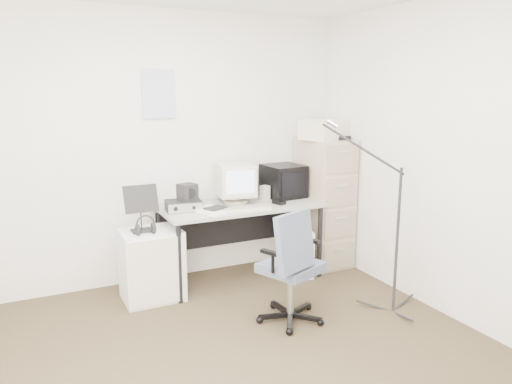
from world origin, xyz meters
name	(u,v)px	position (x,y,z in m)	size (l,w,h in m)	color
floor	(244,367)	(0.00, 0.00, -0.01)	(3.60, 3.60, 0.01)	#322B1F
wall_back	(163,149)	(0.00, 1.80, 1.25)	(3.60, 0.02, 2.50)	beige
wall_front	(500,281)	(0.00, -1.80, 1.25)	(3.60, 0.02, 2.50)	beige
wall_right	(458,162)	(1.80, 0.00, 1.25)	(0.02, 3.60, 2.50)	beige
wall_calendar	(159,94)	(-0.02, 1.79, 1.75)	(0.30, 0.02, 0.44)	white
filing_cabinet	(323,202)	(1.58, 1.48, 0.65)	(0.40, 0.60, 1.30)	tan
printer	(326,130)	(1.58, 1.46, 1.39)	(0.49, 0.33, 0.19)	silver
desk	(241,242)	(0.63, 1.45, 0.36)	(1.50, 0.70, 0.73)	#9A9A9A
crt_monitor	(236,183)	(0.62, 1.55, 0.92)	(0.34, 0.35, 0.37)	silver
crt_tv	(283,181)	(1.16, 1.58, 0.89)	(0.35, 0.37, 0.32)	black
desk_speaker	(265,193)	(0.93, 1.53, 0.80)	(0.07, 0.07, 0.14)	beige
keyboard	(246,208)	(0.59, 1.23, 0.74)	(0.43, 0.15, 0.02)	silver
mouse	(279,202)	(0.96, 1.31, 0.75)	(0.07, 0.12, 0.04)	black
radio_receiver	(184,205)	(0.08, 1.47, 0.77)	(0.31, 0.22, 0.09)	black
radio_speaker	(187,192)	(0.12, 1.46, 0.89)	(0.15, 0.14, 0.15)	black
papers	(211,210)	(0.29, 1.31, 0.74)	(0.23, 0.32, 0.02)	white
pc_tower	(297,250)	(1.20, 1.36, 0.23)	(0.22, 0.49, 0.46)	silver
office_chair	(291,265)	(0.61, 0.45, 0.46)	(0.53, 0.53, 0.92)	#49526E
side_cart	(152,265)	(-0.26, 1.34, 0.31)	(0.50, 0.40, 0.62)	white
music_stand	(141,208)	(-0.33, 1.34, 0.82)	(0.28, 0.15, 0.41)	black
headphones	(146,228)	(-0.32, 1.24, 0.67)	(0.17, 0.17, 0.03)	black
mic_stand	(398,219)	(1.46, 0.24, 0.78)	(0.02, 0.02, 1.56)	black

